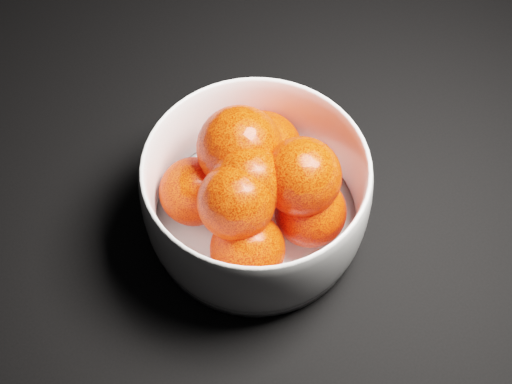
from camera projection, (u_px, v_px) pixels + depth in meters
bowl at (256, 195)px, 0.59m from camera, size 0.19×0.19×0.09m
orange_pile at (256, 183)px, 0.58m from camera, size 0.14×0.14×0.11m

